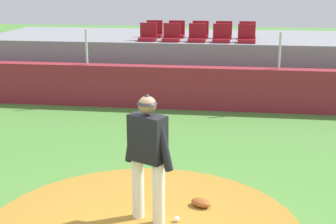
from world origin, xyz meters
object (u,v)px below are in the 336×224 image
Objects in this scene: baseball at (177,219)px; stadium_chair_9 at (247,33)px; stadium_chair_1 at (171,36)px; stadium_chair_5 at (154,32)px; stadium_chair_7 at (200,33)px; stadium_chair_3 at (221,36)px; pitcher at (148,149)px; stadium_chair_0 at (148,35)px; stadium_chair_2 at (197,36)px; stadium_chair_8 at (224,33)px; fielding_glove at (201,203)px; stadium_chair_6 at (176,32)px; stadium_chair_4 at (247,37)px.

stadium_chair_9 is at bearing 83.74° from baseball.
stadium_chair_1 and stadium_chair_5 have the same top height.
stadium_chair_3 is at bearing 125.56° from stadium_chair_7.
stadium_chair_0 reaches higher than pitcher.
stadium_chair_2 is 1.68m from stadium_chair_9.
stadium_chair_1 and stadium_chair_8 have the same top height.
baseball is 9.25m from stadium_chair_5.
stadium_chair_2 is at bearing 178.65° from stadium_chair_0.
stadium_chair_9 is (0.69, 0.02, 0.00)m from stadium_chair_8.
pitcher is at bearing 66.71° from fielding_glove.
stadium_chair_5 is 0.68m from stadium_chair_6.
stadium_chair_0 is 1.40m from stadium_chair_2.
pitcher is at bearing 99.04° from stadium_chair_5.
stadium_chair_1 is 1.00× the size of stadium_chair_7.
stadium_chair_6 is 0.72m from stadium_chair_7.
stadium_chair_0 reaches higher than baseball.
stadium_chair_2 is at bearing 117.12° from pitcher.
stadium_chair_9 is (1.38, -0.01, 0.00)m from stadium_chair_7.
pitcher is 3.45× the size of stadium_chair_0.
stadium_chair_0 is at bearing 102.81° from baseball.
stadium_chair_0 is at bearing -0.69° from stadium_chair_4.
fielding_glove is 0.60× the size of stadium_chair_3.
stadium_chair_0 is at bearing 22.18° from stadium_chair_8.
stadium_chair_1 and stadium_chair_3 have the same top height.
fielding_glove is 8.59m from stadium_chair_9.
stadium_chair_7 is at bearing -147.94° from stadium_chair_0.
stadium_chair_8 is at bearing 88.14° from baseball.
baseball is 0.15× the size of stadium_chair_6.
baseball is at bearing 88.18° from stadium_chair_3.
stadium_chair_7 is 1.00× the size of stadium_chair_9.
pitcher is 3.45× the size of stadium_chair_9.
stadium_chair_8 is (0.03, 0.89, 0.00)m from stadium_chair_3.
stadium_chair_0 and stadium_chair_7 have the same top height.
baseball is 8.16m from stadium_chair_3.
stadium_chair_4 and stadium_chair_9 have the same top height.
stadium_chair_6 is at bearing -53.69° from stadium_chair_2.
stadium_chair_9 is (0.72, 0.91, 0.00)m from stadium_chair_3.
stadium_chair_1 is (-1.43, 7.51, 1.49)m from fielding_glove.
stadium_chair_4 is at bearing 145.59° from stadium_chair_7.
stadium_chair_8 reaches higher than fielding_glove.
stadium_chair_3 is (-0.03, 7.52, 1.49)m from fielding_glove.
fielding_glove is 8.83m from stadium_chair_5.
pitcher reaches higher than fielding_glove.
pitcher is 3.45× the size of stadium_chair_8.
fielding_glove is 0.60× the size of stadium_chair_8.
stadium_chair_0 is at bearing 52.40° from stadium_chair_6.
stadium_chair_3 and stadium_chair_6 have the same top height.
stadium_chair_5 is at bearing -0.98° from stadium_chair_8.
pitcher is at bearing -179.76° from baseball.
stadium_chair_2 is 1.00× the size of stadium_chair_3.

